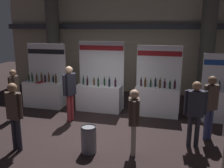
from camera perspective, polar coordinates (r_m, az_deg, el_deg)
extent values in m
plane|color=black|center=(7.67, -3.30, -10.55)|extent=(24.51, 24.51, 0.00)
cube|color=gray|center=(11.67, 3.83, 11.86)|extent=(12.26, 0.25, 5.63)
cube|color=#2D2D33|center=(11.36, 3.56, 13.25)|extent=(12.26, 0.20, 0.24)
cylinder|color=#423D38|center=(11.97, -13.52, 10.15)|extent=(0.61, 0.61, 5.04)
cylinder|color=#423D38|center=(10.66, 21.40, 9.27)|extent=(0.61, 0.61, 5.04)
cube|color=white|center=(9.98, -15.53, -2.28)|extent=(1.53, 0.60, 1.01)
cube|color=white|center=(10.10, -14.83, 2.16)|extent=(1.61, 0.04, 2.45)
cube|color=black|center=(9.96, -15.21, 7.30)|extent=(1.57, 0.01, 0.18)
cylinder|color=#19381E|center=(10.11, -18.79, 1.27)|extent=(0.07, 0.07, 0.22)
cylinder|color=#19381E|center=(10.08, -18.85, 2.13)|extent=(0.03, 0.03, 0.09)
cylinder|color=gold|center=(10.07, -18.87, 2.42)|extent=(0.03, 0.03, 0.02)
cylinder|color=#19381E|center=(9.99, -18.09, 1.34)|extent=(0.07, 0.07, 0.28)
cylinder|color=#19381E|center=(9.95, -18.16, 2.32)|extent=(0.03, 0.03, 0.07)
cylinder|color=black|center=(9.95, -18.18, 2.57)|extent=(0.03, 0.03, 0.02)
cylinder|color=#472D14|center=(9.94, -17.12, 1.29)|extent=(0.07, 0.07, 0.25)
cylinder|color=#472D14|center=(9.91, -17.19, 2.22)|extent=(0.03, 0.03, 0.08)
cylinder|color=gold|center=(9.90, -17.20, 2.49)|extent=(0.03, 0.03, 0.02)
cylinder|color=#472D14|center=(9.90, -16.08, 1.37)|extent=(0.07, 0.07, 0.27)
cylinder|color=#472D14|center=(9.86, -16.15, 2.39)|extent=(0.03, 0.03, 0.08)
cylinder|color=gold|center=(9.85, -16.17, 2.69)|extent=(0.03, 0.03, 0.02)
cylinder|color=black|center=(9.78, -15.30, 1.18)|extent=(0.07, 0.07, 0.24)
cylinder|color=black|center=(9.75, -15.36, 2.05)|extent=(0.03, 0.03, 0.06)
cylinder|color=gold|center=(9.75, -15.37, 2.28)|extent=(0.03, 0.03, 0.02)
cylinder|color=#472D14|center=(9.73, -14.47, 1.27)|extent=(0.07, 0.07, 0.27)
cylinder|color=#472D14|center=(9.70, -14.53, 2.31)|extent=(0.03, 0.03, 0.09)
cylinder|color=red|center=(9.69, -14.55, 2.62)|extent=(0.03, 0.03, 0.02)
cylinder|color=black|center=(9.64, -13.52, 1.06)|extent=(0.07, 0.07, 0.22)
cylinder|color=black|center=(9.61, -13.57, 1.96)|extent=(0.03, 0.03, 0.08)
cylinder|color=gold|center=(9.60, -13.59, 2.25)|extent=(0.03, 0.03, 0.02)
cylinder|color=#472D14|center=(9.48, -12.93, 1.05)|extent=(0.07, 0.07, 0.27)
cylinder|color=#472D14|center=(9.45, -12.98, 2.05)|extent=(0.03, 0.03, 0.07)
cylinder|color=red|center=(9.44, -13.00, 2.30)|extent=(0.03, 0.03, 0.02)
cube|color=maroon|center=(9.73, -16.49, 0.38)|extent=(0.28, 0.34, 0.02)
cube|color=white|center=(9.19, -3.03, -3.28)|extent=(1.66, 0.60, 0.96)
cube|color=white|center=(9.32, -2.46, 2.02)|extent=(1.74, 0.04, 2.56)
cube|color=maroon|center=(9.15, -2.57, 8.40)|extent=(1.69, 0.01, 0.18)
cylinder|color=#19381E|center=(9.31, -6.68, 0.68)|extent=(0.07, 0.07, 0.24)
cylinder|color=#19381E|center=(9.27, -6.71, 1.66)|extent=(0.03, 0.03, 0.09)
cylinder|color=red|center=(9.26, -6.71, 1.97)|extent=(0.03, 0.03, 0.02)
cylinder|color=black|center=(9.11, -5.77, 0.50)|extent=(0.07, 0.07, 0.26)
cylinder|color=black|center=(9.08, -5.79, 1.54)|extent=(0.03, 0.03, 0.08)
cylinder|color=black|center=(9.07, -5.80, 1.84)|extent=(0.03, 0.03, 0.02)
cylinder|color=#472D14|center=(9.14, -4.21, 0.44)|extent=(0.07, 0.07, 0.22)
cylinder|color=#472D14|center=(9.11, -4.23, 1.32)|extent=(0.03, 0.03, 0.07)
cylinder|color=red|center=(9.10, -4.23, 1.58)|extent=(0.03, 0.03, 0.02)
cylinder|color=#19381E|center=(8.94, -3.23, 0.35)|extent=(0.06, 0.06, 0.27)
cylinder|color=#19381E|center=(8.91, -3.24, 1.42)|extent=(0.03, 0.03, 0.07)
cylinder|color=gold|center=(8.90, -3.24, 1.70)|extent=(0.03, 0.03, 0.02)
cylinder|color=#19381E|center=(9.03, -1.77, 0.42)|extent=(0.06, 0.06, 0.25)
cylinder|color=#19381E|center=(9.00, -1.78, 1.42)|extent=(0.03, 0.03, 0.07)
cylinder|color=red|center=(8.99, -1.78, 1.69)|extent=(0.03, 0.03, 0.02)
cylinder|color=black|center=(8.87, -0.63, 0.27)|extent=(0.07, 0.07, 0.28)
cylinder|color=black|center=(8.83, -0.64, 1.41)|extent=(0.03, 0.03, 0.08)
cylinder|color=gold|center=(8.82, -0.64, 1.73)|extent=(0.03, 0.03, 0.02)
cylinder|color=black|center=(8.86, 0.80, 0.16)|extent=(0.07, 0.07, 0.25)
cylinder|color=black|center=(8.83, 0.80, 1.18)|extent=(0.03, 0.03, 0.07)
cylinder|color=black|center=(8.82, 0.80, 1.48)|extent=(0.03, 0.03, 0.02)
cube|color=white|center=(8.83, 10.38, -3.97)|extent=(1.51, 0.60, 1.02)
cube|color=white|center=(8.98, 10.74, 1.01)|extent=(1.59, 0.04, 2.45)
cube|color=maroon|center=(8.81, 10.99, 6.98)|extent=(1.54, 0.01, 0.18)
cylinder|color=black|center=(8.74, 6.79, 0.27)|extent=(0.06, 0.06, 0.24)
cylinder|color=black|center=(8.70, 6.82, 1.32)|extent=(0.03, 0.03, 0.08)
cylinder|color=gold|center=(8.69, 6.82, 1.65)|extent=(0.03, 0.03, 0.02)
cylinder|color=#472D14|center=(8.66, 7.76, 0.19)|extent=(0.08, 0.08, 0.26)
cylinder|color=#472D14|center=(8.62, 7.79, 1.29)|extent=(0.03, 0.03, 0.08)
cylinder|color=gold|center=(8.61, 7.80, 1.60)|extent=(0.03, 0.03, 0.02)
cylinder|color=#19381E|center=(8.68, 8.99, 0.08)|extent=(0.06, 0.06, 0.23)
cylinder|color=#19381E|center=(8.64, 9.03, 1.07)|extent=(0.03, 0.03, 0.07)
cylinder|color=gold|center=(8.63, 9.04, 1.37)|extent=(0.03, 0.03, 0.02)
cylinder|color=black|center=(8.74, 10.08, 0.22)|extent=(0.07, 0.07, 0.26)
cylinder|color=black|center=(8.70, 10.12, 1.27)|extent=(0.03, 0.03, 0.06)
cylinder|color=gold|center=(8.69, 10.14, 1.52)|extent=(0.03, 0.03, 0.02)
cylinder|color=#472D14|center=(8.58, 11.11, -0.01)|extent=(0.07, 0.07, 0.28)
cylinder|color=#472D14|center=(8.54, 11.16, 1.17)|extent=(0.03, 0.03, 0.08)
cylinder|color=gold|center=(8.53, 11.17, 1.50)|extent=(0.03, 0.03, 0.02)
cylinder|color=black|center=(8.64, 12.18, -0.14)|extent=(0.08, 0.08, 0.23)
cylinder|color=black|center=(8.61, 12.23, 0.87)|extent=(0.03, 0.03, 0.09)
cylinder|color=black|center=(8.60, 12.24, 1.21)|extent=(0.03, 0.03, 0.02)
cylinder|color=#19381E|center=(8.57, 13.33, -0.33)|extent=(0.07, 0.07, 0.22)
cylinder|color=#19381E|center=(8.54, 13.38, 0.61)|extent=(0.03, 0.03, 0.07)
cylinder|color=gold|center=(8.53, 13.40, 0.89)|extent=(0.03, 0.03, 0.02)
cylinder|color=black|center=(8.60, 14.41, -0.23)|extent=(0.07, 0.07, 0.26)
cylinder|color=black|center=(8.56, 14.47, 0.82)|extent=(0.03, 0.03, 0.07)
cylinder|color=gold|center=(8.56, 14.49, 1.10)|extent=(0.03, 0.03, 0.02)
cylinder|color=black|center=(8.72, 21.98, -0.52)|extent=(0.07, 0.07, 0.24)
cylinder|color=black|center=(8.68, 22.07, 0.48)|extent=(0.03, 0.03, 0.08)
cylinder|color=gold|center=(8.67, 22.09, 0.79)|extent=(0.03, 0.03, 0.02)
cylinder|color=black|center=(8.75, 23.71, -0.61)|extent=(0.08, 0.08, 0.24)
cylinder|color=black|center=(8.71, 23.80, 0.38)|extent=(0.03, 0.03, 0.07)
cylinder|color=black|center=(8.70, 23.83, 0.64)|extent=(0.03, 0.03, 0.02)
cylinder|color=slate|center=(6.30, -5.44, -12.81)|extent=(0.39, 0.39, 0.67)
torus|color=black|center=(6.15, -5.51, -9.91)|extent=(0.38, 0.38, 0.02)
cylinder|color=#23232D|center=(6.73, -20.87, -11.03)|extent=(0.12, 0.12, 0.85)
cylinder|color=#23232D|center=(6.83, -21.79, -10.77)|extent=(0.12, 0.12, 0.85)
cube|color=#47382D|center=(6.52, -21.90, -4.75)|extent=(0.36, 0.25, 0.67)
sphere|color=#8C6647|center=(6.40, -22.25, -0.82)|extent=(0.23, 0.23, 0.23)
cylinder|color=#47382D|center=(6.37, -20.52, -4.87)|extent=(0.08, 0.08, 0.64)
cylinder|color=#47382D|center=(6.66, -23.24, -4.35)|extent=(0.08, 0.08, 0.64)
cylinder|color=#ADA393|center=(9.20, -21.27, -4.66)|extent=(0.12, 0.12, 0.81)
cylinder|color=#ADA393|center=(9.07, -21.69, -4.96)|extent=(0.12, 0.12, 0.81)
cube|color=#47382D|center=(8.95, -21.87, -0.36)|extent=(0.28, 0.37, 0.64)
sphere|color=tan|center=(8.86, -22.11, 2.40)|extent=(0.22, 0.22, 0.22)
cylinder|color=#47382D|center=(9.13, -21.30, 0.05)|extent=(0.08, 0.08, 0.61)
cylinder|color=#47382D|center=(8.76, -22.48, -0.59)|extent=(0.08, 0.08, 0.61)
cylinder|color=#ADA393|center=(6.24, 4.98, -12.40)|extent=(0.12, 0.12, 0.80)
cylinder|color=#ADA393|center=(6.11, 5.00, -12.97)|extent=(0.12, 0.12, 0.80)
cube|color=#47382D|center=(5.90, 5.13, -6.41)|extent=(0.31, 0.37, 0.63)
sphere|color=tan|center=(5.77, 5.22, -2.36)|extent=(0.22, 0.22, 0.22)
cylinder|color=#47382D|center=(6.09, 5.09, -5.60)|extent=(0.08, 0.08, 0.60)
cylinder|color=#47382D|center=(5.69, 5.18, -6.98)|extent=(0.08, 0.08, 0.60)
cylinder|color=#23232D|center=(6.88, 19.18, -10.37)|extent=(0.12, 0.12, 0.85)
cylinder|color=#23232D|center=(6.84, 17.61, -10.38)|extent=(0.12, 0.12, 0.85)
cube|color=#23232D|center=(6.60, 18.88, -4.31)|extent=(0.43, 0.28, 0.67)
sphere|color=#8C6647|center=(6.48, 19.18, -0.44)|extent=(0.23, 0.23, 0.23)
cylinder|color=#23232D|center=(6.65, 21.00, -4.19)|extent=(0.08, 0.08, 0.64)
cylinder|color=#23232D|center=(6.55, 16.75, -4.13)|extent=(0.08, 0.08, 0.64)
cylinder|color=navy|center=(7.36, 21.09, -8.84)|extent=(0.12, 0.12, 0.88)
cylinder|color=navy|center=(7.46, 21.90, -8.62)|extent=(0.12, 0.12, 0.88)
cube|color=#47382D|center=(7.17, 22.03, -2.90)|extent=(0.40, 0.39, 0.69)
sphere|color=brown|center=(7.06, 22.36, 0.80)|extent=(0.24, 0.24, 0.24)
cylinder|color=#47382D|center=(7.02, 20.86, -2.97)|extent=(0.08, 0.08, 0.66)
cylinder|color=#47382D|center=(7.31, 23.17, -2.56)|extent=(0.08, 0.08, 0.66)
cylinder|color=maroon|center=(8.39, -9.30, -5.32)|extent=(0.12, 0.12, 0.89)
cylinder|color=maroon|center=(8.27, -10.05, -5.63)|extent=(0.12, 0.12, 0.89)
cube|color=#23232D|center=(8.11, -9.89, -0.12)|extent=(0.33, 0.45, 0.71)
sphere|color=tan|center=(8.02, -10.03, 3.23)|extent=(0.25, 0.25, 0.25)
cylinder|color=#23232D|center=(8.29, -8.78, 0.34)|extent=(0.08, 0.08, 0.67)
cylinder|color=#23232D|center=(7.93, -11.06, -0.35)|extent=(0.08, 0.08, 0.67)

